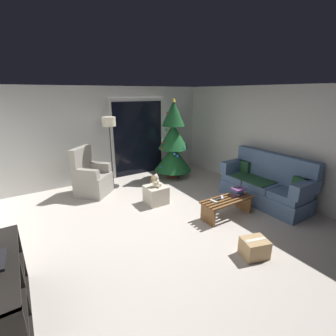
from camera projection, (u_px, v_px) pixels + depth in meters
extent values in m
plane|color=#BCB2A8|center=(170.00, 225.00, 4.42)|extent=(7.00, 7.00, 0.00)
cube|color=beige|center=(109.00, 134.00, 6.51)|extent=(5.72, 0.12, 2.50)
cube|color=beige|center=(274.00, 142.00, 5.49)|extent=(0.12, 6.00, 2.50)
cube|color=silver|center=(138.00, 137.00, 6.91)|extent=(1.60, 0.02, 2.20)
cube|color=black|center=(139.00, 139.00, 6.91)|extent=(1.50, 0.02, 2.10)
cube|color=slate|center=(262.00, 195.00, 5.28)|extent=(0.77, 1.91, 0.34)
cube|color=slate|center=(290.00, 195.00, 4.70)|extent=(0.68, 0.60, 0.14)
cube|color=slate|center=(263.00, 185.00, 5.20)|extent=(0.68, 0.60, 0.14)
cube|color=slate|center=(241.00, 177.00, 5.70)|extent=(0.68, 0.60, 0.14)
cube|color=slate|center=(274.00, 167.00, 5.25)|extent=(0.21, 1.90, 0.60)
cube|color=slate|center=(305.00, 189.00, 4.45)|extent=(0.76, 0.21, 0.28)
cube|color=slate|center=(234.00, 166.00, 5.84)|extent=(0.76, 0.21, 0.28)
cube|color=#234C2D|center=(253.00, 179.00, 5.37)|extent=(0.61, 0.90, 0.02)
cube|color=#234C2D|center=(301.00, 185.00, 4.67)|extent=(0.12, 0.32, 0.28)
cube|color=#234C2D|center=(244.00, 167.00, 5.79)|extent=(0.12, 0.32, 0.28)
cube|color=brown|center=(234.00, 203.00, 4.49)|extent=(1.10, 0.05, 0.04)
cube|color=brown|center=(231.00, 201.00, 4.56)|extent=(1.10, 0.05, 0.04)
cube|color=brown|center=(228.00, 200.00, 4.63)|extent=(1.10, 0.05, 0.04)
cube|color=brown|center=(224.00, 198.00, 4.70)|extent=(1.10, 0.05, 0.04)
cube|color=brown|center=(221.00, 196.00, 4.77)|extent=(1.10, 0.05, 0.04)
cube|color=brown|center=(208.00, 215.00, 4.44)|extent=(0.05, 0.36, 0.34)
cube|color=brown|center=(244.00, 202.00, 4.94)|extent=(0.05, 0.36, 0.34)
cube|color=#333338|center=(218.00, 199.00, 4.57)|extent=(0.16, 0.05, 0.02)
cube|color=silver|center=(214.00, 201.00, 4.49)|extent=(0.07, 0.16, 0.02)
cube|color=#ADADB2|center=(222.00, 197.00, 4.66)|extent=(0.14, 0.14, 0.02)
cube|color=#6B3D7A|center=(237.00, 194.00, 4.79)|extent=(0.24, 0.18, 0.03)
cube|color=#4C4C51|center=(237.00, 192.00, 4.79)|extent=(0.23, 0.22, 0.04)
cube|color=#285684|center=(238.00, 191.00, 4.75)|extent=(0.20, 0.16, 0.04)
cube|color=#6B3D7A|center=(239.00, 189.00, 4.76)|extent=(0.26, 0.20, 0.04)
cube|color=black|center=(237.00, 188.00, 4.76)|extent=(0.11, 0.16, 0.01)
cylinder|color=#4C1E19|center=(173.00, 175.00, 6.90)|extent=(0.36, 0.36, 0.10)
cylinder|color=brown|center=(173.00, 172.00, 6.87)|extent=(0.08, 0.08, 0.12)
cone|color=#195628|center=(173.00, 158.00, 6.75)|extent=(1.04, 1.04, 0.69)
cone|color=#195628|center=(173.00, 136.00, 6.56)|extent=(0.82, 0.82, 0.69)
cone|color=#195628|center=(173.00, 113.00, 6.37)|extent=(0.61, 0.61, 0.69)
sphere|color=red|center=(167.00, 113.00, 6.41)|extent=(0.06, 0.06, 0.06)
sphere|color=blue|center=(184.00, 148.00, 6.41)|extent=(0.06, 0.06, 0.06)
sphere|color=blue|center=(177.00, 156.00, 6.31)|extent=(0.06, 0.06, 0.06)
sphere|color=#1E8C33|center=(180.00, 152.00, 6.33)|extent=(0.06, 0.06, 0.06)
sphere|color=red|center=(162.00, 148.00, 6.43)|extent=(0.06, 0.06, 0.06)
sphere|color=blue|center=(186.00, 145.00, 6.74)|extent=(0.06, 0.06, 0.06)
sphere|color=red|center=(163.00, 143.00, 6.40)|extent=(0.06, 0.06, 0.06)
sphere|color=white|center=(163.00, 139.00, 6.43)|extent=(0.06, 0.06, 0.06)
sphere|color=#1E8C33|center=(166.00, 130.00, 6.32)|extent=(0.06, 0.06, 0.06)
sphere|color=#1E8C33|center=(166.00, 129.00, 6.32)|extent=(0.06, 0.06, 0.06)
sphere|color=red|center=(167.00, 120.00, 6.55)|extent=(0.06, 0.06, 0.06)
sphere|color=blue|center=(174.00, 154.00, 6.29)|extent=(0.06, 0.06, 0.06)
sphere|color=blue|center=(160.00, 167.00, 6.46)|extent=(0.06, 0.06, 0.06)
sphere|color=gold|center=(176.00, 116.00, 6.56)|extent=(0.06, 0.06, 0.06)
cone|color=#EAD14C|center=(174.00, 100.00, 6.26)|extent=(0.14, 0.14, 0.12)
cube|color=gray|center=(94.00, 188.00, 5.72)|extent=(0.96, 0.96, 0.31)
cube|color=gray|center=(93.00, 178.00, 5.64)|extent=(0.96, 0.96, 0.18)
cube|color=gray|center=(81.00, 161.00, 5.58)|extent=(0.60, 0.59, 0.64)
cube|color=gray|center=(99.00, 167.00, 5.84)|extent=(0.50, 0.52, 0.22)
cube|color=gray|center=(86.00, 174.00, 5.32)|extent=(0.50, 0.52, 0.22)
cylinder|color=#2D2D30|center=(114.00, 186.00, 6.20)|extent=(0.28, 0.28, 0.02)
cylinder|color=#2D2D30|center=(112.00, 157.00, 5.96)|extent=(0.03, 0.03, 1.55)
cylinder|color=beige|center=(109.00, 122.00, 5.69)|extent=(0.32, 0.32, 0.22)
cube|color=black|center=(11.00, 324.00, 2.51)|extent=(0.40, 1.40, 0.04)
cube|color=black|center=(4.00, 258.00, 2.95)|extent=(0.40, 0.04, 0.79)
cube|color=black|center=(3.00, 296.00, 2.40)|extent=(0.40, 0.04, 0.75)
cube|color=black|center=(3.00, 296.00, 2.40)|extent=(0.40, 1.33, 0.04)
cube|color=beige|center=(156.00, 195.00, 5.24)|extent=(0.44, 0.44, 0.39)
cylinder|color=beige|center=(159.00, 185.00, 5.19)|extent=(0.12, 0.13, 0.06)
cylinder|color=beige|center=(157.00, 186.00, 5.11)|extent=(0.12, 0.13, 0.06)
sphere|color=beige|center=(156.00, 182.00, 5.15)|extent=(0.15, 0.15, 0.15)
sphere|color=beige|center=(156.00, 177.00, 5.12)|extent=(0.11, 0.11, 0.11)
sphere|color=#F4E5C1|center=(158.00, 178.00, 5.10)|extent=(0.04, 0.04, 0.04)
sphere|color=beige|center=(156.00, 174.00, 5.13)|extent=(0.04, 0.04, 0.04)
sphere|color=beige|center=(155.00, 175.00, 5.07)|extent=(0.04, 0.04, 0.04)
sphere|color=beige|center=(158.00, 181.00, 5.20)|extent=(0.06, 0.06, 0.06)
sphere|color=beige|center=(155.00, 183.00, 5.08)|extent=(0.06, 0.06, 0.06)
cylinder|color=tan|center=(156.00, 184.00, 6.26)|extent=(0.12, 0.12, 0.06)
cylinder|color=tan|center=(155.00, 186.00, 6.17)|extent=(0.12, 0.12, 0.06)
sphere|color=tan|center=(153.00, 183.00, 6.21)|extent=(0.15, 0.15, 0.15)
sphere|color=tan|center=(153.00, 178.00, 6.17)|extent=(0.11, 0.11, 0.11)
sphere|color=tan|center=(155.00, 179.00, 6.17)|extent=(0.04, 0.04, 0.04)
sphere|color=tan|center=(153.00, 176.00, 6.19)|extent=(0.04, 0.04, 0.04)
sphere|color=tan|center=(152.00, 177.00, 6.12)|extent=(0.04, 0.04, 0.04)
sphere|color=tan|center=(154.00, 181.00, 6.27)|extent=(0.06, 0.06, 0.06)
sphere|color=tan|center=(153.00, 183.00, 6.14)|extent=(0.06, 0.06, 0.06)
cube|color=tan|center=(254.00, 248.00, 3.55)|extent=(0.44, 0.40, 0.28)
cube|color=beige|center=(255.00, 240.00, 3.50)|extent=(0.33, 0.15, 0.00)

